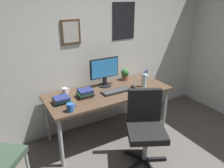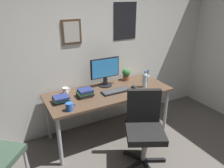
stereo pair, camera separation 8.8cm
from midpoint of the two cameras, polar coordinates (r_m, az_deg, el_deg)
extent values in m
cube|color=silver|center=(3.35, -3.72, 9.84)|extent=(4.40, 0.08, 2.60)
cube|color=#4C3823|center=(3.13, -9.75, 13.28)|extent=(0.28, 0.02, 0.34)
cube|color=beige|center=(3.12, -9.68, 13.26)|extent=(0.22, 0.00, 0.28)
cube|color=black|center=(3.49, 4.19, 16.07)|extent=(0.40, 0.01, 0.56)
cube|color=#4C3828|center=(3.15, -0.07, -2.16)|extent=(1.81, 0.74, 0.03)
cylinder|color=#9EA0A5|center=(2.83, -12.64, -14.64)|extent=(0.05, 0.05, 0.70)
cylinder|color=#9EA0A5|center=(3.54, 14.56, -6.60)|extent=(0.05, 0.05, 0.70)
cylinder|color=#9EA0A5|center=(3.33, -15.71, -8.72)|extent=(0.05, 0.05, 0.70)
cylinder|color=#9EA0A5|center=(3.96, 8.59, -2.87)|extent=(0.05, 0.05, 0.70)
cube|color=black|center=(2.77, 9.56, -12.44)|extent=(0.62, 0.62, 0.08)
cube|color=black|center=(2.80, 9.16, -5.65)|extent=(0.41, 0.25, 0.45)
cylinder|color=#9EA0A5|center=(2.92, 9.23, -16.47)|extent=(0.08, 0.08, 0.42)
cube|color=black|center=(3.06, 11.74, -18.84)|extent=(0.27, 0.16, 0.03)
cylinder|color=black|center=(3.10, 14.38, -18.81)|extent=(0.05, 0.05, 0.04)
cube|color=black|center=(3.14, 9.39, -17.39)|extent=(0.23, 0.23, 0.03)
cylinder|color=black|center=(3.26, 9.71, -16.05)|extent=(0.05, 0.05, 0.04)
cube|color=black|center=(3.08, 6.55, -18.17)|extent=(0.16, 0.27, 0.03)
cylinder|color=black|center=(3.14, 4.18, -17.50)|extent=(0.05, 0.05, 0.04)
cube|color=black|center=(2.96, 7.01, -20.24)|extent=(0.28, 0.08, 0.03)
cube|color=black|center=(2.94, 10.38, -20.69)|extent=(0.08, 0.28, 0.03)
cylinder|color=#9EA0A5|center=(2.86, -20.61, -19.00)|extent=(0.05, 0.05, 0.41)
cylinder|color=black|center=(3.33, -1.02, -0.31)|extent=(0.20, 0.20, 0.01)
cube|color=black|center=(3.31, -1.02, 0.76)|extent=(0.05, 0.04, 0.12)
cube|color=black|center=(3.24, -1.09, 4.24)|extent=(0.46, 0.02, 0.30)
cube|color=#338CD8|center=(3.22, -0.93, 4.15)|extent=(0.43, 0.00, 0.27)
cube|color=black|center=(3.12, 1.92, -1.89)|extent=(0.43, 0.15, 0.02)
cube|color=#38383A|center=(3.12, 1.92, -1.67)|extent=(0.41, 0.13, 0.00)
ellipsoid|color=black|center=(3.27, 6.54, -0.77)|extent=(0.06, 0.11, 0.04)
cylinder|color=silver|center=(3.30, 9.34, 0.83)|extent=(0.07, 0.07, 0.20)
cylinder|color=silver|center=(3.25, 9.47, 2.80)|extent=(0.03, 0.03, 0.04)
cylinder|color=#2659B2|center=(3.25, 9.50, 3.21)|extent=(0.03, 0.03, 0.01)
cylinder|color=#2659B2|center=(2.66, -10.26, -5.93)|extent=(0.09, 0.09, 0.10)
torus|color=#2659B2|center=(2.67, -9.15, -5.59)|extent=(0.05, 0.01, 0.05)
cylinder|color=white|center=(3.11, -11.35, -1.73)|extent=(0.08, 0.08, 0.09)
torus|color=white|center=(3.12, -10.46, -1.47)|extent=(0.05, 0.01, 0.05)
cylinder|color=brown|center=(3.55, 4.41, 1.61)|extent=(0.11, 0.11, 0.07)
sphere|color=#2D6B33|center=(3.52, 4.45, 3.02)|extent=(0.13, 0.13, 0.13)
ellipsoid|color=#287A38|center=(3.53, 3.81, 3.02)|extent=(0.07, 0.08, 0.02)
ellipsoid|color=#287A38|center=(3.55, 4.66, 3.55)|extent=(0.07, 0.08, 0.02)
ellipsoid|color=#287A38|center=(3.48, 4.36, 2.92)|extent=(0.08, 0.07, 0.02)
cylinder|color=#9EA0A5|center=(3.54, 9.95, 1.43)|extent=(0.07, 0.07, 0.09)
cylinder|color=#263FBF|center=(3.51, 10.05, 2.61)|extent=(0.01, 0.01, 0.13)
cylinder|color=red|center=(3.52, 10.10, 2.64)|extent=(0.01, 0.01, 0.13)
cylinder|color=black|center=(3.50, 10.08, 2.55)|extent=(0.01, 0.01, 0.13)
cylinder|color=#9EA0A5|center=(3.52, 10.16, 2.71)|extent=(0.01, 0.03, 0.14)
cylinder|color=#9EA0A5|center=(3.51, 9.96, 2.67)|extent=(0.01, 0.02, 0.14)
cube|color=gray|center=(3.02, -6.48, -2.98)|extent=(0.17, 0.17, 0.02)
cube|color=black|center=(2.99, -6.19, -2.69)|extent=(0.21, 0.16, 0.03)
cube|color=#33723F|center=(2.98, -6.28, -2.26)|extent=(0.21, 0.14, 0.03)
cube|color=navy|center=(2.97, -6.16, -1.65)|extent=(0.19, 0.16, 0.03)
cube|color=black|center=(2.90, -12.56, -4.44)|extent=(0.15, 0.12, 0.02)
cube|color=#26727A|center=(2.89, -12.23, -4.10)|extent=(0.22, 0.14, 0.02)
cube|color=gold|center=(2.89, -12.48, -3.69)|extent=(0.21, 0.15, 0.02)
cube|color=navy|center=(2.87, -12.36, -3.40)|extent=(0.19, 0.17, 0.03)
camera|label=1|loc=(0.04, -89.17, 0.35)|focal=34.92mm
camera|label=2|loc=(0.04, 90.83, -0.35)|focal=34.92mm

